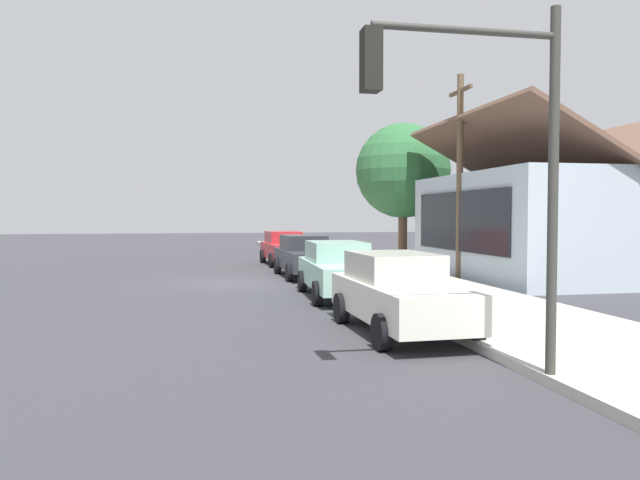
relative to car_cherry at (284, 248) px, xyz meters
The scene contains 11 objects.
ground_plane 7.94m from the car_cherry, 20.67° to the right, with size 120.00×120.00×0.00m, color #38383D.
sidewalk_curb 7.94m from the car_cherry, 20.84° to the left, with size 60.00×4.20×0.16m, color #B2AFA8.
car_cherry is the anchor object (origin of this frame).
car_charcoal 5.82m from the car_cherry, ahead, with size 4.73×2.02×1.59m.
car_seafoam 11.67m from the car_cherry, ahead, with size 4.88×2.10×1.59m.
car_ivory 17.05m from the car_cherry, ahead, with size 4.54×2.03×1.59m.
storefront_building 12.14m from the car_cherry, 49.64° to the left, with size 10.02×7.87×6.05m.
shade_tree 6.93m from the car_cherry, 87.62° to the left, with size 4.64×4.64×6.87m.
traffic_light_main 21.24m from the car_cherry, ahead, with size 0.37×2.79×5.20m.
utility_pole_wooden 10.00m from the car_cherry, 34.74° to the left, with size 1.80×0.24×7.50m.
fire_hydrant_red 3.36m from the car_cherry, 24.95° to the left, with size 0.22×0.22×0.71m.
Camera 1 is at (21.23, -1.16, 2.37)m, focal length 33.97 mm.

